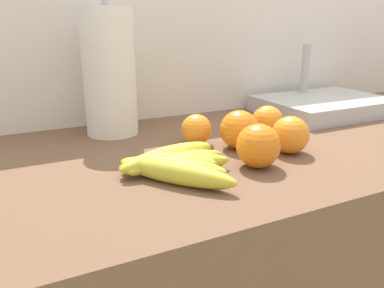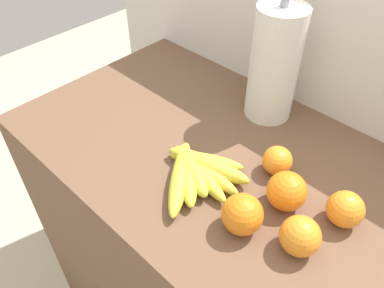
{
  "view_description": "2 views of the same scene",
  "coord_description": "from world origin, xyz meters",
  "views": [
    {
      "loc": [
        -0.66,
        -0.66,
        1.17
      ],
      "look_at": [
        -0.36,
        -0.06,
        0.96
      ],
      "focal_mm": 35.54,
      "sensor_mm": 36.0,
      "label": 1
    },
    {
      "loc": [
        -0.03,
        -0.51,
        1.54
      ],
      "look_at": [
        -0.44,
        -0.08,
        0.99
      ],
      "focal_mm": 35.86,
      "sensor_mm": 36.0,
      "label": 2
    }
  ],
  "objects": [
    {
      "name": "banana_bunch",
      "position": [
        -0.42,
        -0.09,
        0.94
      ],
      "size": [
        0.2,
        0.23,
        0.04
      ],
      "color": "gold",
      "rests_on": "counter"
    },
    {
      "name": "orange_far_right",
      "position": [
        -0.3,
        0.04,
        0.95
      ],
      "size": [
        0.07,
        0.07,
        0.07
      ],
      "primitive_type": "sphere",
      "color": "orange",
      "rests_on": "counter"
    },
    {
      "name": "orange_back_right",
      "position": [
        -0.16,
        -0.09,
        0.96
      ],
      "size": [
        0.08,
        0.08,
        0.08
      ],
      "primitive_type": "sphere",
      "color": "orange",
      "rests_on": "counter"
    },
    {
      "name": "orange_right",
      "position": [
        -0.23,
        -0.02,
        0.96
      ],
      "size": [
        0.08,
        0.08,
        0.08
      ],
      "primitive_type": "sphere",
      "color": "orange",
      "rests_on": "counter"
    },
    {
      "name": "orange_front",
      "position": [
        -0.26,
        -0.13,
        0.96
      ],
      "size": [
        0.08,
        0.08,
        0.08
      ],
      "primitive_type": "sphere",
      "color": "orange",
      "rests_on": "counter"
    },
    {
      "name": "paper_towel_roll",
      "position": [
        -0.44,
        0.21,
        1.06
      ],
      "size": [
        0.12,
        0.12,
        0.32
      ],
      "color": "white",
      "rests_on": "counter"
    },
    {
      "name": "orange_back_left",
      "position": [
        -0.13,
        0.02,
        0.95
      ],
      "size": [
        0.07,
        0.07,
        0.07
      ],
      "primitive_type": "sphere",
      "color": "orange",
      "rests_on": "counter"
    }
  ]
}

